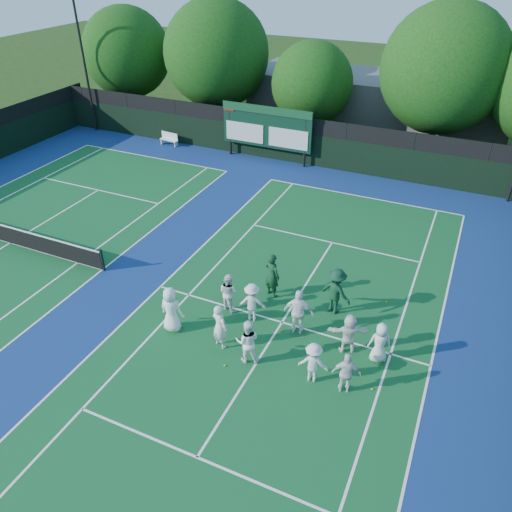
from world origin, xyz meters
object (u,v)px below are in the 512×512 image
at_px(scoreboard, 266,127).
at_px(tennis_net, 8,234).
at_px(bench, 169,138).
at_px(coach_left, 272,275).

relative_size(scoreboard, tennis_net, 0.53).
height_order(bench, coach_left, coach_left).
xyz_separation_m(tennis_net, bench, (-0.26, 14.36, -0.02)).
bearing_deg(tennis_net, scoreboard, 64.40).
bearing_deg(coach_left, tennis_net, 29.58).
distance_m(bench, coach_left, 18.51).
distance_m(scoreboard, bench, 7.45).
bearing_deg(bench, coach_left, -44.35).
height_order(tennis_net, bench, tennis_net).
distance_m(tennis_net, bench, 14.37).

